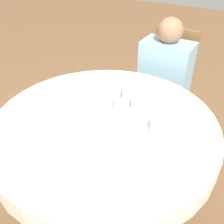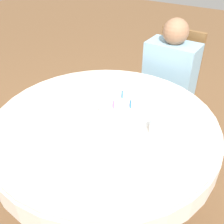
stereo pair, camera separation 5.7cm
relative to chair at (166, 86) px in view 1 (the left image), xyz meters
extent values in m
plane|color=brown|center=(-0.04, -0.94, -0.49)|extent=(12.00, 12.00, 0.00)
cylinder|color=silver|center=(-0.04, -0.94, 0.22)|extent=(1.24, 1.24, 0.02)
cylinder|color=silver|center=(-0.04, -0.94, 0.15)|extent=(1.26, 1.26, 0.13)
cylinder|color=#A37A4C|center=(-0.38, -1.28, -0.14)|extent=(0.05, 0.05, 0.71)
cylinder|color=#A37A4C|center=(-0.38, -0.60, -0.14)|extent=(0.05, 0.05, 0.71)
cylinder|color=#A37A4C|center=(0.30, -0.60, -0.14)|extent=(0.05, 0.05, 0.71)
cube|color=brown|center=(0.00, -0.08, -0.09)|extent=(0.40, 0.40, 0.04)
cube|color=brown|center=(0.00, 0.10, 0.19)|extent=(0.35, 0.04, 0.53)
cylinder|color=brown|center=(-0.18, -0.24, -0.30)|extent=(0.04, 0.04, 0.39)
cylinder|color=brown|center=(0.16, -0.25, -0.30)|extent=(0.04, 0.04, 0.39)
cylinder|color=brown|center=(-0.17, 0.10, -0.30)|extent=(0.04, 0.04, 0.39)
cylinder|color=brown|center=(0.17, 0.09, -0.30)|extent=(0.04, 0.04, 0.39)
cylinder|color=#9E7051|center=(-0.10, -0.24, -0.28)|extent=(0.09, 0.09, 0.42)
cylinder|color=#9E7051|center=(0.09, -0.24, -0.28)|extent=(0.09, 0.09, 0.42)
cube|color=#8CB7D1|center=(0.00, -0.08, 0.17)|extent=(0.39, 0.23, 0.48)
sphere|color=#9E7051|center=(0.00, -0.08, 0.49)|extent=(0.19, 0.19, 0.19)
cube|color=white|center=(0.03, -0.87, 0.23)|extent=(0.31, 0.31, 0.00)
cylinder|color=white|center=(0.03, -0.87, 0.28)|extent=(0.26, 0.26, 0.08)
cylinder|color=blue|center=(0.08, -0.88, 0.34)|extent=(0.01, 0.01, 0.05)
cylinder|color=blue|center=(-0.01, -0.82, 0.34)|extent=(0.01, 0.01, 0.05)
cylinder|color=#D166B2|center=(0.01, -0.93, 0.34)|extent=(0.01, 0.01, 0.05)
cylinder|color=silver|center=(0.25, -0.91, 0.28)|extent=(0.07, 0.07, 0.10)
camera|label=1|loc=(0.57, -1.93, 1.09)|focal=42.00mm
camera|label=2|loc=(0.62, -1.90, 1.09)|focal=42.00mm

